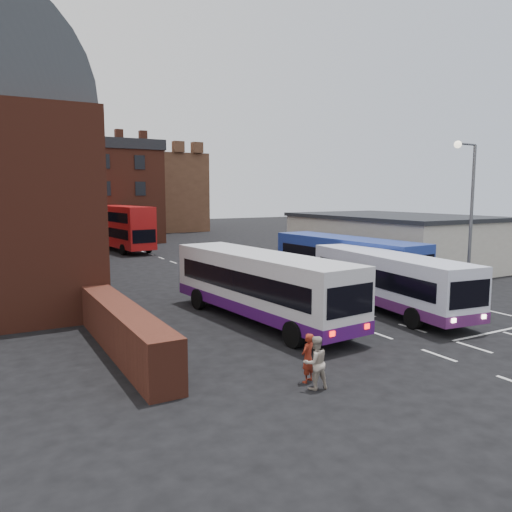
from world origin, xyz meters
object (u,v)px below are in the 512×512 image
bus_white_outbound (260,281)px  pedestrian_beige (315,363)px  bus_red_double (122,227)px  street_lamp (468,208)px  bus_blue (347,258)px  pedestrian_red (308,358)px  bus_white_inbound (388,277)px

bus_white_outbound → pedestrian_beige: bus_white_outbound is taller
bus_red_double → street_lamp: size_ratio=1.37×
bus_red_double → street_lamp: street_lamp is taller
bus_blue → pedestrian_red: (-11.80, -12.42, -1.07)m
pedestrian_red → pedestrian_beige: bearing=53.4°
bus_white_outbound → street_lamp: size_ratio=1.37×
bus_blue → street_lamp: (2.30, -7.21, 3.39)m
bus_blue → street_lamp: 8.29m
street_lamp → bus_red_double: bearing=106.1°
street_lamp → pedestrian_red: bearing=-159.7°
bus_white_inbound → bus_red_double: bearing=-74.8°
bus_blue → bus_red_double: size_ratio=0.99×
bus_white_outbound → bus_blue: 10.51m
bus_white_inbound → street_lamp: (4.77, -0.90, 3.52)m
bus_white_inbound → bus_blue: bearing=-104.9°
bus_white_outbound → bus_white_inbound: bearing=-16.5°
bus_white_outbound → pedestrian_beige: 8.55m
bus_white_inbound → pedestrian_beige: (-9.45, -6.68, -0.89)m
street_lamp → bus_white_inbound: bearing=169.3°
bus_blue → pedestrian_red: size_ratio=7.34×
bus_red_double → pedestrian_red: 39.81m
bus_white_outbound → bus_white_inbound: bus_white_outbound is taller
bus_white_inbound → pedestrian_beige: 11.61m
bus_white_outbound → bus_white_inbound: 6.94m
bus_white_outbound → street_lamp: (11.57, -2.27, 3.36)m
bus_white_outbound → pedestrian_beige: (-2.65, -8.06, -1.06)m
pedestrian_beige → street_lamp: bearing=-150.8°
bus_blue → pedestrian_red: bearing=42.6°
street_lamp → pedestrian_beige: 15.97m
bus_white_outbound → bus_blue: size_ratio=1.02×
bus_blue → pedestrian_red: 17.16m
bus_white_outbound → street_lamp: street_lamp is taller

